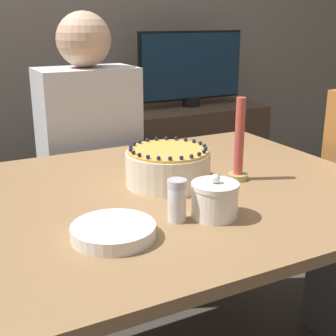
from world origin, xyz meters
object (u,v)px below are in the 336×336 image
Objects in this scene: sugar_shaker at (177,200)px; tv_monitor at (191,67)px; cake at (168,167)px; sugar_bowl at (215,200)px; person_man_blue_shirt at (91,180)px; candle at (239,147)px.

sugar_shaker is 1.58m from tv_monitor.
sugar_bowl is (-0.01, -0.27, -0.01)m from cake.
cake is 0.40× the size of tv_monitor.
sugar_bowl reaches higher than sugar_shaker.
sugar_bowl is 0.19× the size of tv_monitor.
person_man_blue_shirt reaches higher than sugar_bowl.
sugar_shaker is (-0.10, 0.02, 0.01)m from sugar_bowl.
sugar_bowl is 1.56m from tv_monitor.
candle is at bearing 43.37° from sugar_bowl.
tv_monitor is (0.72, 1.09, 0.16)m from cake.
tv_monitor is at bearing 58.58° from sugar_shaker.
person_man_blue_shirt reaches higher than sugar_shaker.
sugar_shaker is at bearing -121.42° from tv_monitor.
candle reaches higher than sugar_bowl.
person_man_blue_shirt is (-0.02, 0.94, -0.24)m from sugar_bowl.
person_man_blue_shirt is 0.95m from tv_monitor.
sugar_bowl is 0.47× the size of candle.
sugar_shaker is 0.95m from person_man_blue_shirt.
candle is (0.21, -0.06, 0.05)m from cake.
tv_monitor reaches higher than cake.
cake is 0.27m from sugar_shaker.
person_man_blue_shirt is at bearing 108.32° from candle.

